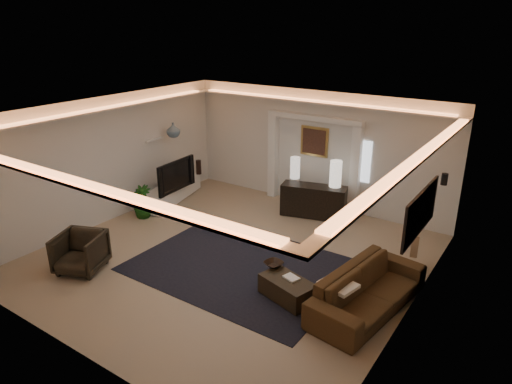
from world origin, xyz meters
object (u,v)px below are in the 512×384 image
Objects in this scene: console at (313,201)px; armchair at (80,252)px; coffee_table at (287,289)px; sofa at (368,290)px.

console is 5.34m from armchair.
coffee_table is at bearing -2.42° from armchair.
coffee_table is (-1.23, -0.51, -0.14)m from sofa.
console is at bearing 126.37° from coffee_table.
console is at bearing 49.14° from sofa.
console is 1.85× the size of armchair.
coffee_table is at bearing 120.67° from sofa.
armchair is at bearing -144.37° from coffee_table.
armchair is at bearing -132.07° from console.
console is 1.63× the size of coffee_table.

